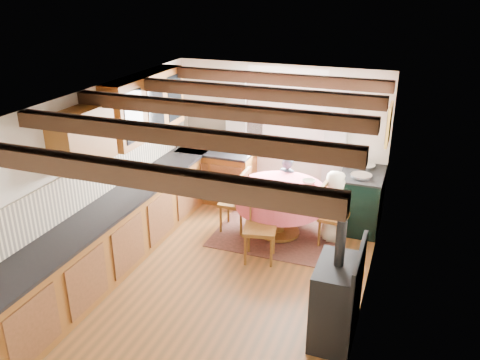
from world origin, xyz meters
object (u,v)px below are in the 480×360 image
at_px(chair_right, 334,215).
at_px(dining_table, 279,211).
at_px(chair_left, 234,200).
at_px(aga_range, 360,199).
at_px(cast_iron_stove, 337,282).
at_px(chair_near, 260,227).
at_px(child_far, 287,187).
at_px(cup, 274,193).
at_px(child_right, 334,206).

bearing_deg(chair_right, dining_table, 94.52).
height_order(chair_left, aga_range, chair_left).
height_order(aga_range, cast_iron_stove, cast_iron_stove).
distance_m(dining_table, chair_near, 0.80).
xyz_separation_m(cast_iron_stove, child_far, (-1.29, 2.75, -0.21)).
height_order(dining_table, aga_range, aga_range).
distance_m(chair_left, child_far, 0.99).
bearing_deg(chair_right, chair_near, 136.40).
xyz_separation_m(chair_left, chair_right, (1.53, 0.08, -0.03)).
relative_size(chair_left, cast_iron_stove, 0.69).
bearing_deg(chair_near, dining_table, 74.59).
bearing_deg(child_far, chair_near, 108.97).
relative_size(chair_left, child_far, 0.97).
bearing_deg(cup, chair_near, -99.03).
distance_m(chair_near, child_far, 1.48).
bearing_deg(child_far, chair_right, 161.02).
relative_size(chair_left, child_right, 0.92).
bearing_deg(child_right, aga_range, -33.51).
bearing_deg(cast_iron_stove, aga_range, 92.24).
bearing_deg(chair_near, aga_range, 41.71).
relative_size(chair_near, cast_iron_stove, 0.71).
height_order(chair_left, child_right, child_right).
bearing_deg(cast_iron_stove, chair_right, 100.76).
bearing_deg(child_far, dining_table, 114.40).
bearing_deg(cast_iron_stove, child_far, 115.09).
distance_m(cast_iron_stove, child_far, 3.04).
relative_size(cast_iron_stove, child_right, 1.33).
xyz_separation_m(child_far, child_right, (0.86, -0.53, 0.03)).
relative_size(chair_near, child_right, 0.94).
bearing_deg(chair_left, child_right, 97.18).
bearing_deg(cast_iron_stove, chair_left, 133.91).
relative_size(cast_iron_stove, child_far, 1.40).
xyz_separation_m(chair_left, child_far, (0.63, 0.76, 0.01)).
xyz_separation_m(chair_right, aga_range, (0.28, 0.75, -0.02)).
relative_size(dining_table, child_right, 1.21).
bearing_deg(dining_table, cup, -87.85).
bearing_deg(aga_range, chair_left, -155.52).
bearing_deg(child_far, aga_range, -158.42).
xyz_separation_m(chair_near, cup, (0.07, 0.43, 0.34)).
xyz_separation_m(aga_range, cup, (-1.09, -1.11, 0.39)).
distance_m(chair_right, child_far, 1.12).
bearing_deg(chair_left, child_far, 138.51).
bearing_deg(aga_range, child_right, -117.99).
bearing_deg(child_right, chair_left, 93.21).
distance_m(dining_table, chair_right, 0.82).
relative_size(chair_right, cast_iron_stove, 0.66).
xyz_separation_m(chair_right, child_far, (-0.89, 0.68, 0.04)).
height_order(dining_table, child_right, child_right).
bearing_deg(chair_left, dining_table, 94.13).
bearing_deg(child_right, cup, 118.24).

